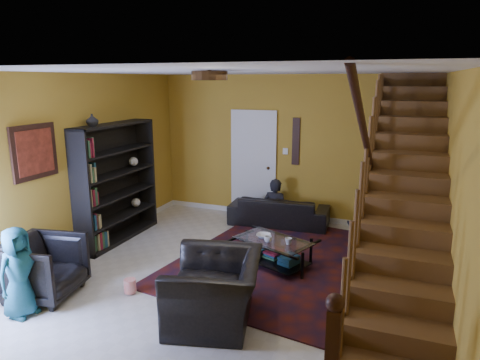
# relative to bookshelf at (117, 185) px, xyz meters

# --- Properties ---
(floor) EXTENTS (5.50, 5.50, 0.00)m
(floor) POSITION_rel_bookshelf_xyz_m (2.40, -0.60, -0.96)
(floor) COLOR beige
(floor) RESTS_ON ground
(room) EXTENTS (5.50, 5.50, 5.50)m
(room) POSITION_rel_bookshelf_xyz_m (1.07, 0.73, -0.91)
(room) COLOR #B78E28
(room) RESTS_ON ground
(staircase) EXTENTS (0.95, 5.02, 3.18)m
(staircase) POSITION_rel_bookshelf_xyz_m (4.53, -0.60, 0.43)
(staircase) COLOR brown
(staircase) RESTS_ON floor
(bookshelf) EXTENTS (0.35, 1.80, 2.00)m
(bookshelf) POSITION_rel_bookshelf_xyz_m (0.00, 0.00, 0.00)
(bookshelf) COLOR black
(bookshelf) RESTS_ON floor
(door) EXTENTS (0.82, 0.05, 2.05)m
(door) POSITION_rel_bookshelf_xyz_m (1.70, 2.12, 0.06)
(door) COLOR silver
(door) RESTS_ON floor
(framed_picture) EXTENTS (0.04, 0.74, 0.74)m
(framed_picture) POSITION_rel_bookshelf_xyz_m (-0.17, -1.50, 0.79)
(framed_picture) COLOR maroon
(framed_picture) RESTS_ON room
(wall_hanging) EXTENTS (0.14, 0.03, 0.90)m
(wall_hanging) POSITION_rel_bookshelf_xyz_m (2.55, 2.13, 0.59)
(wall_hanging) COLOR black
(wall_hanging) RESTS_ON room
(ceiling_fixture) EXTENTS (0.40, 0.40, 0.10)m
(ceiling_fixture) POSITION_rel_bookshelf_xyz_m (2.40, -1.40, 1.78)
(ceiling_fixture) COLOR #3F2814
(ceiling_fixture) RESTS_ON room
(rug) EXTENTS (3.67, 4.05, 0.02)m
(rug) POSITION_rel_bookshelf_xyz_m (3.06, 0.05, -0.96)
(rug) COLOR #4F170E
(rug) RESTS_ON floor
(sofa) EXTENTS (1.90, 0.85, 0.54)m
(sofa) POSITION_rel_bookshelf_xyz_m (2.37, 1.70, -0.69)
(sofa) COLOR black
(sofa) RESTS_ON floor
(armchair_left) EXTENTS (0.98, 0.96, 0.77)m
(armchair_left) POSITION_rel_bookshelf_xyz_m (0.35, -2.04, -0.58)
(armchair_left) COLOR black
(armchair_left) RESTS_ON floor
(armchair_right) EXTENTS (1.27, 1.37, 0.75)m
(armchair_right) POSITION_rel_bookshelf_xyz_m (2.60, -1.78, -0.59)
(armchair_right) COLOR black
(armchair_right) RESTS_ON floor
(person_adult_a) EXTENTS (0.49, 0.33, 1.33)m
(person_adult_a) POSITION_rel_bookshelf_xyz_m (2.28, 1.75, -0.75)
(person_adult_a) COLOR black
(person_adult_a) RESTS_ON sofa
(person_adult_b) EXTENTS (0.57, 0.45, 1.14)m
(person_adult_b) POSITION_rel_bookshelf_xyz_m (3.90, 1.75, -0.84)
(person_adult_b) COLOR black
(person_adult_b) RESTS_ON sofa
(person_child) EXTENTS (0.39, 0.56, 1.08)m
(person_child) POSITION_rel_bookshelf_xyz_m (0.45, -2.49, -0.42)
(person_child) COLOR #195161
(person_child) RESTS_ON armchair_left
(coffee_table) EXTENTS (1.24, 0.99, 0.41)m
(coffee_table) POSITION_rel_bookshelf_xyz_m (2.80, -0.15, -0.73)
(coffee_table) COLOR black
(coffee_table) RESTS_ON floor
(cup_a) EXTENTS (0.14, 0.14, 0.09)m
(cup_a) POSITION_rel_bookshelf_xyz_m (2.76, -0.26, -0.51)
(cup_a) COLOR #999999
(cup_a) RESTS_ON coffee_table
(cup_b) EXTENTS (0.12, 0.12, 0.10)m
(cup_b) POSITION_rel_bookshelf_xyz_m (3.06, -0.24, -0.50)
(cup_b) COLOR #999999
(cup_b) RESTS_ON coffee_table
(bowl) EXTENTS (0.22, 0.22, 0.05)m
(bowl) POSITION_rel_bookshelf_xyz_m (2.64, -0.10, -0.53)
(bowl) COLOR #999999
(bowl) RESTS_ON coffee_table
(vase) EXTENTS (0.18, 0.18, 0.19)m
(vase) POSITION_rel_bookshelf_xyz_m (-0.00, -0.50, 1.13)
(vase) COLOR #999999
(vase) RESTS_ON bookshelf
(popcorn_bucket) EXTENTS (0.16, 0.16, 0.18)m
(popcorn_bucket) POSITION_rel_bookshelf_xyz_m (1.33, -1.61, -0.86)
(popcorn_bucket) COLOR red
(popcorn_bucket) RESTS_ON rug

